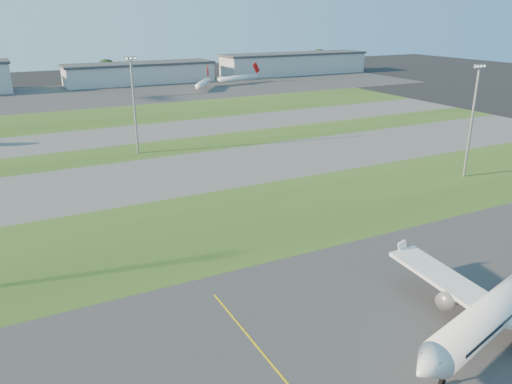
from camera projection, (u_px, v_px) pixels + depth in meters
grass_strip_a at (136, 241)px, 84.10m from camera, size 300.00×34.00×0.01m
taxiway_a at (99, 185)px, 111.72m from camera, size 300.00×32.00×0.01m
grass_strip_b at (80, 158)px, 132.65m from camera, size 300.00×18.00×0.01m
taxiway_b at (69, 141)px, 151.07m from camera, size 300.00×26.00×0.01m
grass_strip_c at (55, 121)px, 178.70m from camera, size 300.00×40.00×0.01m
apron_far at (40, 98)px, 228.93m from camera, size 400.00×80.00×0.01m
airliner_parked at (506, 303)px, 58.45m from camera, size 37.61×31.54×11.96m
mini_jet_near at (203, 83)px, 253.25m from camera, size 16.82×25.06×9.48m
mini_jet_far at (238, 78)px, 272.86m from camera, size 28.20×9.20×9.48m
light_mast_centre at (134, 99)px, 132.49m from camera, size 3.20×0.70×25.80m
light_mast_east at (473, 114)px, 112.81m from camera, size 3.20×0.70×25.80m
hangar_east at (140, 73)px, 275.90m from camera, size 81.60×23.00×11.20m
hangar_far_east at (294, 63)px, 318.75m from camera, size 96.90×23.00×13.20m
tree_mid_east at (107, 70)px, 280.75m from camera, size 11.55×11.55×12.60m
tree_east at (230, 65)px, 311.68m from camera, size 10.45×10.45×11.40m
tree_far_east at (319, 58)px, 344.82m from camera, size 12.65×12.65×13.80m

